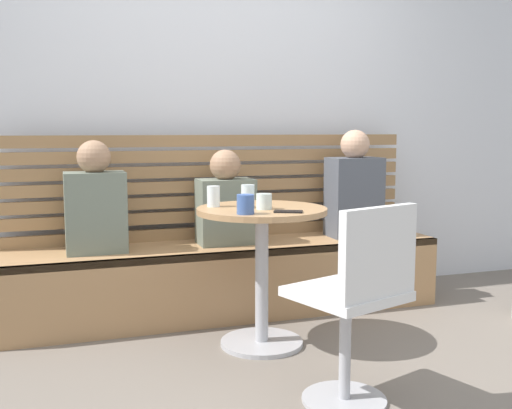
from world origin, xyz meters
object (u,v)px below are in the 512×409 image
(cafe_table, at_px, (262,250))
(phone_on_table, at_px, (288,212))
(booth_bench, at_px, (227,278))
(person_child_middle, at_px, (95,203))
(person_child_left, at_px, (225,203))
(cup_water_clear, at_px, (213,196))
(white_chair, at_px, (357,298))
(cup_glass_tall, at_px, (248,196))
(cup_glass_short, at_px, (264,201))
(person_adult, at_px, (354,189))
(cup_mug_blue, at_px, (245,204))

(cafe_table, height_order, phone_on_table, phone_on_table)
(booth_bench, relative_size, person_child_middle, 4.19)
(person_child_left, bearing_deg, cup_water_clear, -112.17)
(white_chair, relative_size, cup_glass_tall, 7.08)
(booth_bench, distance_m, cup_glass_short, 0.86)
(person_adult, relative_size, cup_mug_blue, 7.38)
(cup_mug_blue, distance_m, phone_on_table, 0.22)
(cup_glass_tall, bearing_deg, white_chair, -76.85)
(white_chair, xyz_separation_m, cup_glass_tall, (-0.20, 0.84, 0.34))
(white_chair, relative_size, cup_mug_blue, 8.95)
(booth_bench, distance_m, phone_on_table, 0.96)
(person_adult, distance_m, person_child_middle, 1.65)
(cup_glass_tall, bearing_deg, cafe_table, -23.52)
(person_adult, distance_m, phone_on_table, 1.13)
(booth_bench, height_order, cup_mug_blue, cup_mug_blue)
(white_chair, bearing_deg, person_child_middle, 123.30)
(booth_bench, distance_m, cup_water_clear, 0.78)
(white_chair, height_order, cup_mug_blue, white_chair)
(booth_bench, distance_m, person_child_middle, 0.93)
(person_child_left, xyz_separation_m, cup_glass_tall, (-0.04, -0.58, 0.11))
(person_child_left, height_order, phone_on_table, person_child_left)
(person_child_left, relative_size, cup_mug_blue, 6.13)
(booth_bench, bearing_deg, cup_glass_tall, -94.42)
(cup_glass_tall, distance_m, phone_on_table, 0.28)
(person_adult, height_order, cup_glass_tall, person_adult)
(phone_on_table, bearing_deg, booth_bench, 31.88)
(cup_glass_short, xyz_separation_m, cup_water_clear, (-0.22, 0.18, 0.02))
(person_adult, bearing_deg, person_child_left, 179.20)
(cafe_table, bearing_deg, cup_mug_blue, -127.58)
(person_adult, bearing_deg, cup_water_clear, -155.97)
(cup_water_clear, bearing_deg, person_adult, 24.03)
(cafe_table, height_order, person_adult, person_adult)
(cafe_table, distance_m, white_chair, 0.82)
(person_child_middle, bearing_deg, cup_mug_blue, -51.08)
(booth_bench, height_order, phone_on_table, phone_on_table)
(cup_water_clear, xyz_separation_m, phone_on_table, (0.29, -0.33, -0.05))
(cup_glass_short, bearing_deg, cup_glass_tall, 123.13)
(person_child_middle, bearing_deg, person_adult, -0.06)
(person_child_left, xyz_separation_m, cup_mug_blue, (-0.13, -0.81, 0.09))
(booth_bench, bearing_deg, cup_water_clear, -113.15)
(booth_bench, xyz_separation_m, cup_glass_short, (0.01, -0.66, 0.56))
(person_child_middle, bearing_deg, white_chair, -56.70)
(person_child_middle, xyz_separation_m, cup_water_clear, (0.57, -0.48, 0.07))
(person_child_middle, relative_size, phone_on_table, 4.60)
(booth_bench, xyz_separation_m, cafe_table, (0.02, -0.60, 0.30))
(person_adult, distance_m, cup_mug_blue, 1.29)
(white_chair, xyz_separation_m, cup_glass_short, (-0.14, 0.75, 0.32))
(cup_glass_tall, xyz_separation_m, cup_water_clear, (-0.16, 0.09, -0.01))
(person_child_middle, xyz_separation_m, cup_mug_blue, (0.65, -0.80, 0.06))
(white_chair, height_order, person_child_middle, person_child_middle)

